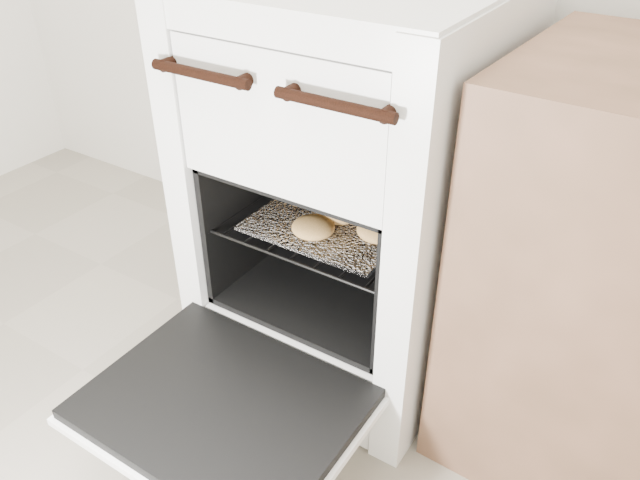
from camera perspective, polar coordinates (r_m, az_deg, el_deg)
The scene contains 5 objects.
stove at distance 1.46m, azimuth 3.09°, elevation 4.24°, with size 0.60×0.67×0.92m.
oven_door at distance 1.30m, azimuth -8.90°, elevation -14.80°, with size 0.54×0.42×0.04m.
oven_rack at distance 1.43m, azimuth 1.72°, elevation 1.95°, with size 0.44×0.42×0.01m.
foil_sheet at distance 1.41m, azimuth 1.31°, elevation 1.81°, with size 0.34×0.30×0.01m, color white.
baked_rolls at distance 1.41m, azimuth 1.85°, elevation 2.83°, with size 0.33×0.29×0.05m.
Camera 1 is at (0.81, 0.05, 1.15)m, focal length 35.00 mm.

